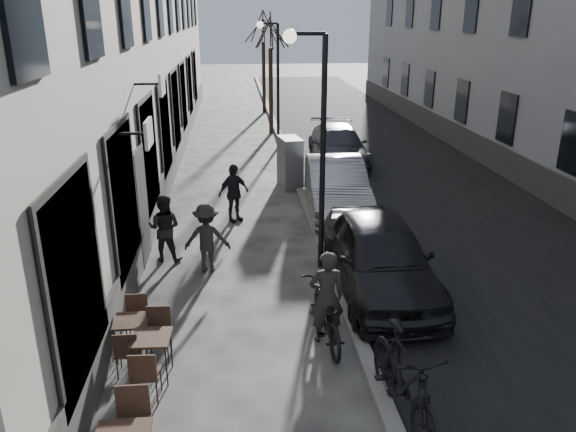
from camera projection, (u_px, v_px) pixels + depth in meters
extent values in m
cube|color=black|center=(379.00, 156.00, 22.34)|extent=(7.30, 60.00, 0.00)
cube|color=gray|center=(287.00, 157.00, 22.00)|extent=(0.25, 60.00, 0.12)
cylinder|color=black|center=(323.00, 158.00, 11.79)|extent=(0.12, 0.12, 5.00)
cylinder|color=black|center=(308.00, 34.00, 10.91)|extent=(0.70, 0.08, 0.08)
sphere|color=#FFF2CC|center=(290.00, 36.00, 10.89)|extent=(0.28, 0.28, 0.28)
cylinder|color=black|center=(278.00, 88.00, 23.02)|extent=(0.12, 0.12, 5.00)
cylinder|color=black|center=(269.00, 23.00, 22.14)|extent=(0.70, 0.08, 0.08)
sphere|color=#FFF2CC|center=(260.00, 25.00, 22.13)|extent=(0.28, 0.28, 0.28)
cylinder|color=black|center=(271.00, 92.00, 26.01)|extent=(0.20, 0.20, 3.90)
cylinder|color=black|center=(264.00, 78.00, 31.62)|extent=(0.20, 0.20, 3.90)
cube|color=black|center=(151.00, 338.00, 8.57)|extent=(0.61, 0.61, 0.04)
cylinder|color=black|center=(133.00, 368.00, 8.45)|extent=(0.02, 0.02, 0.68)
cylinder|color=black|center=(166.00, 367.00, 8.47)|extent=(0.02, 0.02, 0.68)
cylinder|color=black|center=(140.00, 349.00, 8.91)|extent=(0.02, 0.02, 0.68)
cylinder|color=black|center=(171.00, 348.00, 8.93)|extent=(0.02, 0.02, 0.68)
cube|color=black|center=(131.00, 321.00, 9.12)|extent=(0.56, 0.56, 0.04)
cylinder|color=black|center=(116.00, 348.00, 9.00)|extent=(0.02, 0.02, 0.64)
cylinder|color=black|center=(146.00, 346.00, 9.05)|extent=(0.02, 0.02, 0.64)
cylinder|color=black|center=(121.00, 332.00, 9.43)|extent=(0.02, 0.02, 0.64)
cylinder|color=black|center=(149.00, 331.00, 9.48)|extent=(0.02, 0.02, 0.64)
cube|color=#5A5A5C|center=(290.00, 163.00, 18.13)|extent=(0.79, 1.18, 1.64)
imported|color=black|center=(326.00, 314.00, 9.62)|extent=(0.79, 1.99, 1.03)
imported|color=black|center=(326.00, 297.00, 9.51)|extent=(0.63, 0.44, 1.68)
imported|color=black|center=(164.00, 228.00, 12.73)|extent=(0.87, 0.75, 1.57)
imported|color=#272422|center=(207.00, 238.00, 12.18)|extent=(1.04, 0.63, 1.55)
imported|color=black|center=(234.00, 193.00, 15.15)|extent=(1.00, 0.85, 1.60)
imported|color=black|center=(380.00, 256.00, 11.27)|extent=(1.84, 4.53, 1.54)
imported|color=#9A9BA2|center=(336.00, 186.00, 15.98)|extent=(1.82, 4.61, 1.49)
imported|color=#363640|center=(338.00, 146.00, 20.95)|extent=(2.24, 4.97, 1.41)
imported|color=black|center=(405.00, 381.00, 7.56)|extent=(0.89, 2.37, 1.39)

